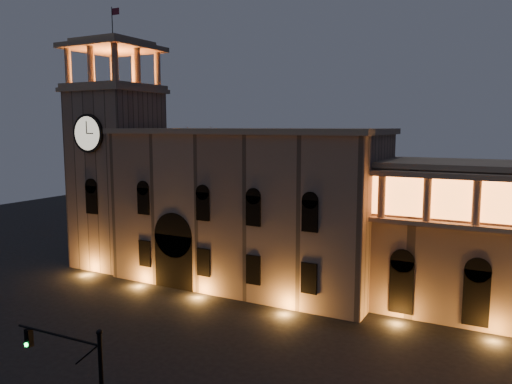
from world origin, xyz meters
The scene contains 3 objects.
ground centered at (0.00, 0.00, 0.00)m, with size 160.00×160.00×0.00m, color black.
government_building centered at (-2.08, 21.93, 8.77)m, with size 30.80×12.80×17.60m.
clock_tower centered at (-20.50, 20.98, 12.50)m, with size 9.80×9.80×32.40m.
Camera 1 is at (25.06, -26.90, 17.78)m, focal length 35.00 mm.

